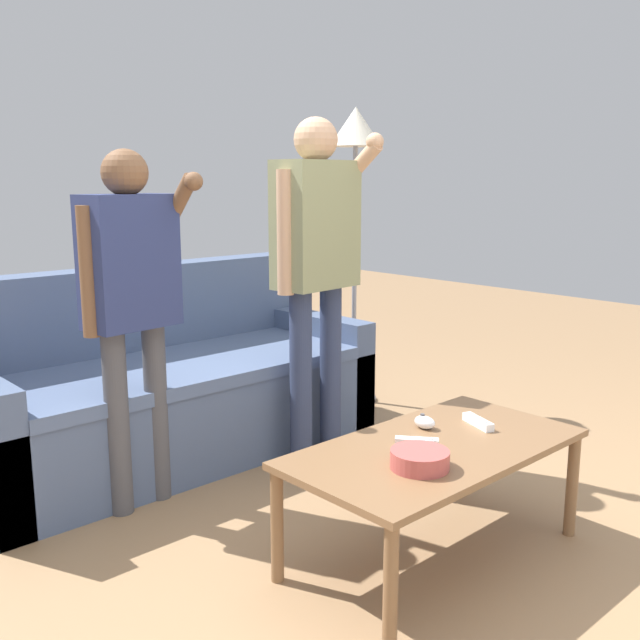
% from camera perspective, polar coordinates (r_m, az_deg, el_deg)
% --- Properties ---
extents(ground_plane, '(12.00, 12.00, 0.00)m').
position_cam_1_polar(ground_plane, '(2.62, 5.97, -19.62)').
color(ground_plane, '#93704C').
extents(couch, '(1.99, 0.87, 0.90)m').
position_cam_1_polar(couch, '(3.63, -12.13, -5.56)').
color(couch, '#475675').
rests_on(couch, ground).
extents(coffee_table, '(1.09, 0.57, 0.42)m').
position_cam_1_polar(coffee_table, '(2.58, 9.22, -10.84)').
color(coffee_table, brown).
rests_on(coffee_table, ground).
extents(snack_bowl, '(0.19, 0.19, 0.06)m').
position_cam_1_polar(snack_bowl, '(2.35, 8.00, -10.99)').
color(snack_bowl, '#B24C47').
rests_on(snack_bowl, coffee_table).
extents(game_remote_nunchuk, '(0.06, 0.09, 0.05)m').
position_cam_1_polar(game_remote_nunchuk, '(2.71, 8.39, -8.10)').
color(game_remote_nunchuk, white).
rests_on(game_remote_nunchuk, coffee_table).
extents(floor_lamp, '(0.30, 0.30, 1.75)m').
position_cam_1_polar(floor_lamp, '(4.23, 2.86, 13.11)').
color(floor_lamp, '#2D2D33').
rests_on(floor_lamp, ground).
extents(player_left, '(0.45, 0.32, 1.45)m').
position_cam_1_polar(player_left, '(2.91, -14.89, 2.45)').
color(player_left, '#47474C').
rests_on(player_left, ground).
extents(player_right, '(0.49, 0.33, 1.62)m').
position_cam_1_polar(player_right, '(3.30, -0.30, 5.59)').
color(player_right, '#2D3856').
rests_on(player_right, ground).
extents(game_remote_wand_near, '(0.12, 0.14, 0.03)m').
position_cam_1_polar(game_remote_wand_near, '(2.53, 7.77, -9.68)').
color(game_remote_wand_near, white).
rests_on(game_remote_wand_near, coffee_table).
extents(game_remote_wand_far, '(0.09, 0.16, 0.03)m').
position_cam_1_polar(game_remote_wand_far, '(2.78, 12.55, -7.98)').
color(game_remote_wand_far, white).
rests_on(game_remote_wand_far, coffee_table).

